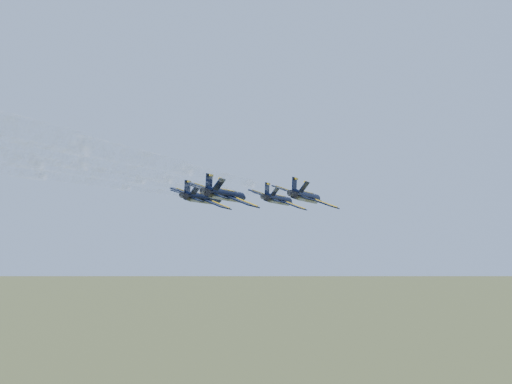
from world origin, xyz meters
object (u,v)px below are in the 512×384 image
(jet_right, at_px, (306,197))
(jet_slot, at_px, (226,195))
(jet_left, at_px, (203,198))
(jet_lead, at_px, (279,199))

(jet_right, relative_size, jet_slot, 1.00)
(jet_left, bearing_deg, jet_right, -2.13)
(jet_lead, bearing_deg, jet_left, -131.26)
(jet_lead, height_order, jet_left, same)
(jet_right, height_order, jet_slot, same)
(jet_lead, distance_m, jet_right, 15.95)
(jet_lead, height_order, jet_slot, same)
(jet_left, distance_m, jet_slot, 16.86)
(jet_slot, bearing_deg, jet_right, 52.42)
(jet_lead, bearing_deg, jet_slot, -89.97)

